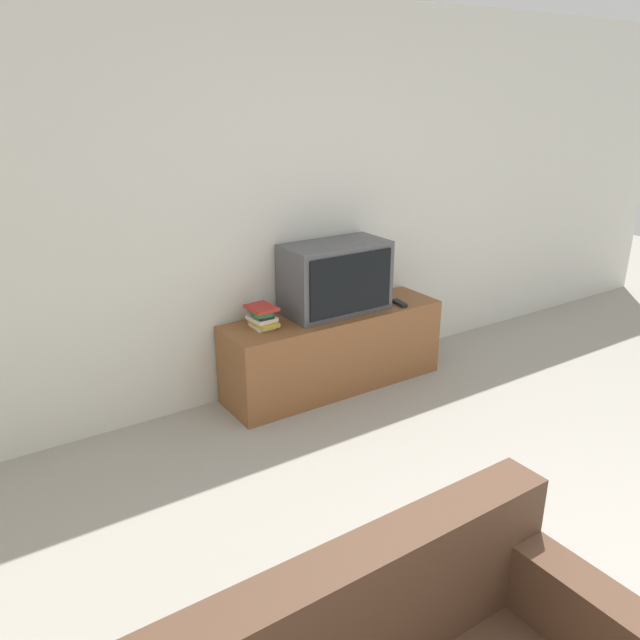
{
  "coord_description": "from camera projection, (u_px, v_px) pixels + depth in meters",
  "views": [
    {
      "loc": [
        -1.86,
        -0.61,
        2.03
      ],
      "look_at": [
        0.06,
        2.31,
        0.73
      ],
      "focal_mm": 35.0,
      "sensor_mm": 36.0,
      "label": 1
    }
  ],
  "objects": [
    {
      "name": "tv_stand",
      "position": [
        334.0,
        350.0,
        4.45
      ],
      "size": [
        1.62,
        0.45,
        0.56
      ],
      "color": "brown",
      "rests_on": "ground_plane"
    },
    {
      "name": "television",
      "position": [
        336.0,
        278.0,
        4.31
      ],
      "size": [
        0.74,
        0.38,
        0.49
      ],
      "color": "#4C4C51",
      "rests_on": "tv_stand"
    },
    {
      "name": "remote_on_stand",
      "position": [
        399.0,
        303.0,
        4.52
      ],
      "size": [
        0.07,
        0.15,
        0.02
      ],
      "rotation": [
        0.0,
        0.0,
        -0.16
      ],
      "color": "black",
      "rests_on": "tv_stand"
    },
    {
      "name": "book_stack",
      "position": [
        262.0,
        317.0,
        4.07
      ],
      "size": [
        0.17,
        0.22,
        0.14
      ],
      "color": "silver",
      "rests_on": "tv_stand"
    },
    {
      "name": "wall_back",
      "position": [
        252.0,
        208.0,
        4.06
      ],
      "size": [
        9.0,
        0.06,
        2.6
      ],
      "color": "silver",
      "rests_on": "ground_plane"
    }
  ]
}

